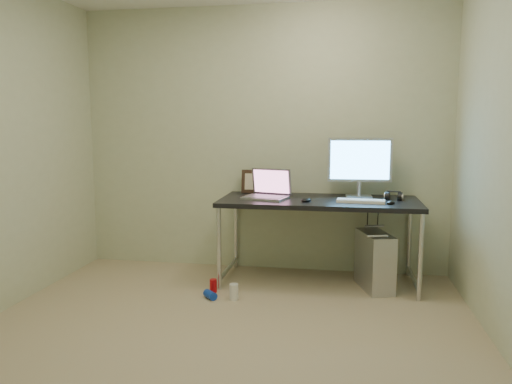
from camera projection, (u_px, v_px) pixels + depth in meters
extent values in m
plane|color=tan|center=(219.00, 343.00, 3.22)|extent=(3.50, 3.50, 0.00)
cube|color=beige|center=(262.00, 140.00, 4.76)|extent=(3.50, 0.02, 2.50)
cube|color=black|center=(319.00, 201.00, 4.37)|extent=(1.72, 0.75, 0.04)
cylinder|color=silver|center=(219.00, 249.00, 4.23)|extent=(0.04, 0.04, 0.71)
cylinder|color=silver|center=(236.00, 232.00, 4.89)|extent=(0.04, 0.04, 0.71)
cylinder|color=silver|center=(420.00, 257.00, 3.95)|extent=(0.04, 0.04, 0.71)
cylinder|color=silver|center=(409.00, 238.00, 4.61)|extent=(0.04, 0.04, 0.71)
cylinder|color=silver|center=(228.00, 269.00, 4.59)|extent=(0.04, 0.67, 0.04)
cylinder|color=silver|center=(413.00, 278.00, 4.32)|extent=(0.04, 0.67, 0.04)
cube|color=#BCBCC1|center=(375.00, 261.00, 4.26)|extent=(0.33, 0.51, 0.49)
cylinder|color=silver|center=(377.00, 236.00, 4.03)|extent=(0.17, 0.07, 0.02)
cylinder|color=silver|center=(374.00, 226.00, 4.41)|extent=(0.17, 0.07, 0.02)
cylinder|color=black|center=(367.00, 232.00, 4.66)|extent=(0.01, 0.16, 0.69)
cylinder|color=black|center=(377.00, 235.00, 4.62)|extent=(0.02, 0.11, 0.71)
cylinder|color=#B80B12|center=(213.00, 286.00, 4.19)|extent=(0.08, 0.08, 0.11)
cylinder|color=white|center=(234.00, 292.00, 4.01)|extent=(0.09, 0.09, 0.13)
cylinder|color=#1139B9|center=(210.00, 295.00, 4.03)|extent=(0.13, 0.13, 0.07)
cube|color=silver|center=(265.00, 198.00, 4.39)|extent=(0.42, 0.35, 0.02)
cube|color=slate|center=(265.00, 196.00, 4.39)|extent=(0.37, 0.29, 0.00)
cube|color=gray|center=(272.00, 181.00, 4.50)|extent=(0.37, 0.14, 0.24)
cube|color=#844A68|center=(271.00, 182.00, 4.50)|extent=(0.33, 0.12, 0.21)
cube|color=silver|center=(359.00, 196.00, 4.47)|extent=(0.23, 0.18, 0.02)
cylinder|color=silver|center=(359.00, 188.00, 4.48)|extent=(0.04, 0.04, 0.12)
cube|color=silver|center=(360.00, 160.00, 4.44)|extent=(0.57, 0.06, 0.39)
cube|color=#56B2FF|center=(360.00, 160.00, 4.42)|extent=(0.51, 0.03, 0.34)
cube|color=white|center=(361.00, 201.00, 4.19)|extent=(0.41, 0.16, 0.02)
ellipsoid|color=black|center=(391.00, 202.00, 4.11)|extent=(0.09, 0.12, 0.04)
ellipsoid|color=black|center=(306.00, 199.00, 4.24)|extent=(0.11, 0.14, 0.04)
cylinder|color=black|center=(387.00, 197.00, 4.33)|extent=(0.06, 0.10, 0.09)
cylinder|color=black|center=(400.00, 197.00, 4.31)|extent=(0.06, 0.10, 0.09)
cube|color=black|center=(394.00, 192.00, 4.31)|extent=(0.12, 0.04, 0.01)
cube|color=black|center=(256.00, 181.00, 4.74)|extent=(0.28, 0.09, 0.22)
cylinder|color=silver|center=(280.00, 189.00, 4.67)|extent=(0.01, 0.01, 0.10)
cylinder|color=white|center=(280.00, 183.00, 4.66)|extent=(0.05, 0.04, 0.04)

